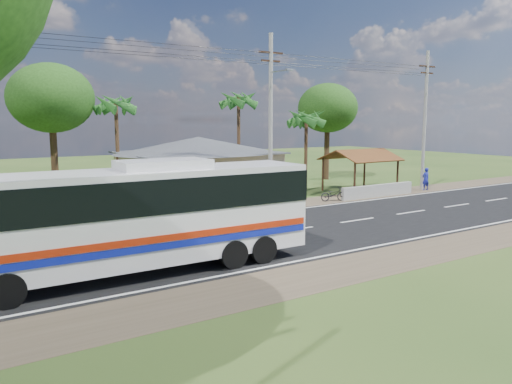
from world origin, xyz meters
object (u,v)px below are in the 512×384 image
at_px(waiting_shed, 360,157).
at_px(coach_bus, 136,210).
at_px(person, 426,179).
at_px(motorcycle, 333,194).

distance_m(waiting_shed, coach_bus, 24.96).
bearing_deg(person, coach_bus, 25.08).
bearing_deg(motorcycle, coach_bus, 132.97).
bearing_deg(waiting_shed, coach_bus, -153.20).
height_order(waiting_shed, motorcycle, waiting_shed).
distance_m(waiting_shed, person, 5.73).
xyz_separation_m(coach_bus, motorcycle, (17.18, 8.63, -1.89)).
distance_m(motorcycle, person, 9.93).
bearing_deg(coach_bus, motorcycle, 27.76).
xyz_separation_m(waiting_shed, motorcycle, (-5.09, -2.62, -2.24)).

